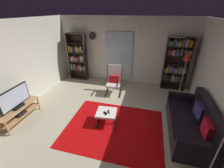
% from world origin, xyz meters
% --- Properties ---
extents(ground_plane, '(7.02, 7.02, 0.00)m').
position_xyz_m(ground_plane, '(0.00, 0.00, 0.00)').
color(ground_plane, '#BCB295').
extents(wall_back, '(5.60, 0.06, 2.60)m').
position_xyz_m(wall_back, '(0.00, 2.90, 1.30)').
color(wall_back, silver).
rests_on(wall_back, ground).
extents(wall_left, '(0.06, 6.00, 2.60)m').
position_xyz_m(wall_left, '(-2.70, 0.00, 1.30)').
color(wall_left, silver).
rests_on(wall_left, ground).
extents(glass_door_panel, '(1.10, 0.01, 2.00)m').
position_xyz_m(glass_door_panel, '(-0.22, 2.83, 1.05)').
color(glass_door_panel, silver).
extents(area_rug, '(2.52, 2.02, 0.01)m').
position_xyz_m(area_rug, '(0.30, -0.05, 0.00)').
color(area_rug, '#BD080A').
rests_on(area_rug, ground).
extents(tv_stand, '(0.41, 1.22, 0.45)m').
position_xyz_m(tv_stand, '(-2.30, -0.42, 0.29)').
color(tv_stand, tan).
rests_on(tv_stand, ground).
extents(television, '(0.20, 0.91, 0.58)m').
position_xyz_m(television, '(-2.30, -0.42, 0.72)').
color(television, black).
rests_on(television, tv_stand).
extents(bookshelf_near_tv, '(0.75, 0.30, 1.97)m').
position_xyz_m(bookshelf_near_tv, '(-1.96, 2.65, 0.95)').
color(bookshelf_near_tv, black).
rests_on(bookshelf_near_tv, ground).
extents(bookshelf_near_sofa, '(0.86, 0.30, 1.98)m').
position_xyz_m(bookshelf_near_sofa, '(1.99, 2.69, 1.04)').
color(bookshelf_near_sofa, '#2E221A').
rests_on(bookshelf_near_sofa, ground).
extents(leather_sofa, '(0.89, 1.96, 0.86)m').
position_xyz_m(leather_sofa, '(2.21, 0.26, 0.30)').
color(leather_sofa, black).
rests_on(leather_sofa, ground).
extents(lounge_armchair, '(0.61, 0.69, 1.02)m').
position_xyz_m(lounge_armchair, '(-0.15, 1.79, 0.53)').
color(lounge_armchair, black).
rests_on(lounge_armchair, ground).
extents(ottoman, '(0.56, 0.53, 0.38)m').
position_xyz_m(ottoman, '(0.06, 0.06, 0.31)').
color(ottoman, white).
rests_on(ottoman, ground).
extents(tv_remote, '(0.09, 0.15, 0.02)m').
position_xyz_m(tv_remote, '(0.12, 0.08, 0.39)').
color(tv_remote, black).
rests_on(tv_remote, ottoman).
extents(cell_phone, '(0.14, 0.15, 0.01)m').
position_xyz_m(cell_phone, '(0.05, 0.00, 0.38)').
color(cell_phone, black).
rests_on(cell_phone, ottoman).
extents(floor_lamp_by_shelf, '(0.22, 0.22, 1.66)m').
position_xyz_m(floor_lamp_by_shelf, '(2.16, 2.00, 1.38)').
color(floor_lamp_by_shelf, '#A5A5AD').
rests_on(floor_lamp_by_shelf, ground).
extents(wall_clock, '(0.29, 0.03, 0.29)m').
position_xyz_m(wall_clock, '(-1.31, 2.82, 1.85)').
color(wall_clock, silver).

